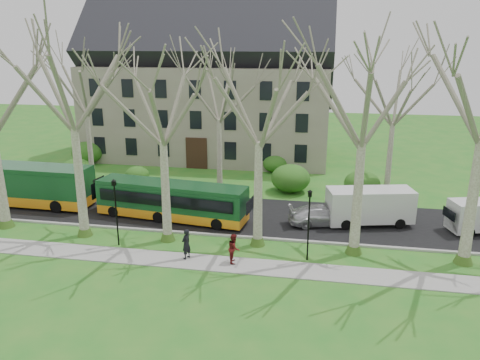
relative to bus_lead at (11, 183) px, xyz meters
name	(u,v)px	position (x,y,z in m)	size (l,w,h in m)	color
ground	(213,245)	(17.61, -4.89, -1.71)	(120.00, 120.00, 0.00)	#257320
sidewalk	(204,262)	(17.61, -7.39, -1.68)	(70.00, 2.00, 0.06)	gray
road	(230,215)	(17.61, 0.61, -1.68)	(80.00, 8.00, 0.06)	black
curb	(219,235)	(17.61, -3.39, -1.64)	(80.00, 0.25, 0.14)	#A5A39E
building	(210,83)	(11.61, 19.11, 6.36)	(26.50, 12.20, 16.00)	gray
tree_row_verge	(213,137)	(17.61, -4.59, 5.29)	(49.00, 7.00, 14.00)	gray
tree_row_far	(227,123)	(16.28, 6.11, 4.29)	(33.00, 7.00, 12.00)	gray
lamp_row	(209,213)	(17.61, -5.89, 0.86)	(36.22, 0.22, 4.30)	black
hedges	(199,170)	(12.94, 9.11, -0.71)	(30.60, 8.60, 2.00)	#2E641C
bus_lead	(11,183)	(0.00, 0.00, 0.00)	(13.18, 2.75, 3.30)	#144621
bus_follow	(171,200)	(13.57, -0.93, -0.26)	(11.13, 2.32, 2.78)	#144621
sedan	(322,215)	(24.39, -0.18, -0.96)	(1.92, 4.72, 1.37)	silver
van_a	(370,207)	(27.66, 0.50, -0.36)	(5.90, 2.14, 2.57)	silver
pedestrian_a	(186,244)	(16.49, -7.09, -0.71)	(0.69, 0.45, 1.88)	black
pedestrian_b	(234,248)	(19.38, -7.06, -0.76)	(0.86, 0.67, 1.77)	#591414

